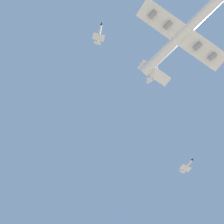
{
  "coord_description": "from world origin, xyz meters",
  "views": [
    {
      "loc": [
        38.65,
        75.12,
        1.53
      ],
      "look_at": [
        1.41,
        58.67,
        84.72
      ],
      "focal_mm": 36.98,
      "sensor_mm": 36.0,
      "label": 1
    }
  ],
  "objects": [
    {
      "name": "chase_jet_left_wing",
      "position": [
        -84.89,
        80.84,
        136.52
      ],
      "size": [
        11.84,
        13.67,
        4.0
      ],
      "rotation": [
        0.0,
        0.0,
        0.9
      ],
      "color": "silver"
    },
    {
      "name": "chase_jet_lead",
      "position": [
        22.44,
        58.49,
        164.95
      ],
      "size": [
        13.8,
        11.65,
        4.0
      ],
      "rotation": [
        0.0,
        0.0,
        0.66
      ],
      "color": "silver"
    },
    {
      "name": "carrier_jet",
      "position": [
        3.83,
        106.77,
        147.68
      ],
      "size": [
        55.77,
        67.86,
        21.93
      ],
      "rotation": [
        -0.19,
        0.0,
        0.98
      ],
      "color": "white"
    }
  ]
}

